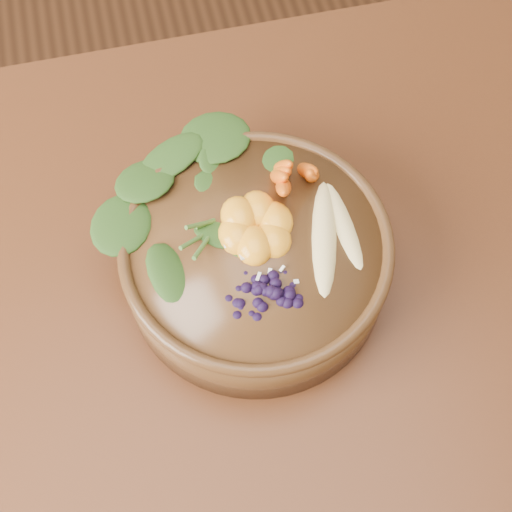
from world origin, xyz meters
TOP-DOWN VIEW (x-y plane):
  - ground at (0.00, 0.00)m, footprint 4.00×4.00m
  - dining_table at (0.00, 0.00)m, footprint 1.60×0.90m
  - stoneware_bowl at (0.01, 0.06)m, footprint 0.32×0.32m
  - kale_heap at (-0.03, 0.13)m, footprint 0.21×0.19m
  - carrot_cluster at (0.07, 0.14)m, footprint 0.07×0.07m
  - banana_halves at (0.09, 0.06)m, footprint 0.07×0.16m
  - mandarin_cluster at (0.01, 0.08)m, footprint 0.09×0.10m
  - blueberry_pile at (0.01, 0.00)m, footprint 0.14×0.12m
  - coconut_flakes at (0.01, 0.04)m, footprint 0.10×0.08m

SIDE VIEW (x-z plane):
  - ground at x=0.00m, z-range 0.00..0.00m
  - dining_table at x=0.00m, z-range 0.28..1.03m
  - stoneware_bowl at x=0.01m, z-range 0.75..0.83m
  - coconut_flakes at x=0.01m, z-range 0.83..0.84m
  - banana_halves at x=0.09m, z-range 0.83..0.86m
  - mandarin_cluster at x=0.01m, z-range 0.83..0.86m
  - blueberry_pile at x=0.01m, z-range 0.83..0.87m
  - kale_heap at x=-0.03m, z-range 0.83..0.87m
  - carrot_cluster at x=0.07m, z-range 0.83..0.91m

